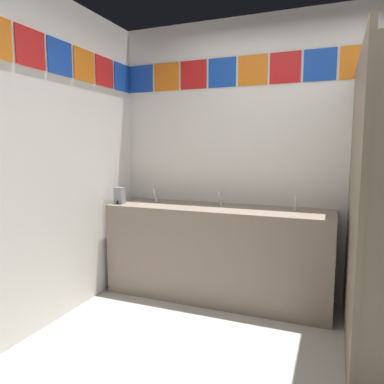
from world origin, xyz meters
name	(u,v)px	position (x,y,z in m)	size (l,w,h in m)	color
wall_back	(316,158)	(0.00, 1.52, 1.30)	(3.79, 0.09, 2.59)	white
wall_side	(15,161)	(-1.94, 0.00, 1.30)	(0.09, 2.96, 2.59)	white
vanity_counter	(217,251)	(-0.83, 1.20, 0.44)	(2.04, 0.55, 0.86)	gray
faucet_left	(155,196)	(-1.51, 1.29, 0.91)	(0.04, 0.10, 0.14)	silver
faucet_center	(220,200)	(-0.83, 1.29, 0.91)	(0.04, 0.10, 0.14)	silver
faucet_right	(296,204)	(-0.14, 1.29, 0.91)	(0.04, 0.10, 0.14)	silver
soap_dispenser	(120,196)	(-1.77, 1.05, 0.94)	(0.09, 0.09, 0.16)	gray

